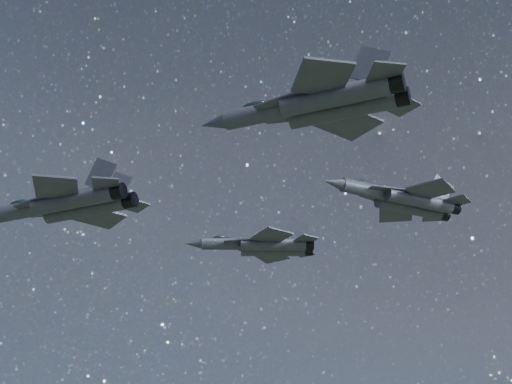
{
  "coord_description": "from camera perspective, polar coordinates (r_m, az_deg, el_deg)",
  "views": [
    {
      "loc": [
        -2.93,
        -68.42,
        111.39
      ],
      "look_at": [
        0.19,
        -0.52,
        144.88
      ],
      "focal_mm": 55.0,
      "sensor_mm": 36.0,
      "label": 1
    }
  ],
  "objects": [
    {
      "name": "jet_lead",
      "position": [
        73.68,
        -13.59,
        -0.86
      ],
      "size": [
        17.1,
        11.2,
        4.41
      ],
      "rotation": [
        0.0,
        0.0,
        -0.43
      ],
      "color": "#373A45"
    },
    {
      "name": "jet_slot",
      "position": [
        80.8,
        10.69,
        -0.54
      ],
      "size": [
        15.81,
        10.47,
        4.03
      ],
      "rotation": [
        0.0,
        0.0,
        0.38
      ],
      "color": "#373A45"
    },
    {
      "name": "jet_left",
      "position": [
        88.9,
        0.47,
        -3.91
      ],
      "size": [
        15.19,
        10.78,
        3.86
      ],
      "rotation": [
        0.0,
        0.0,
        -0.04
      ],
      "color": "#373A45"
    },
    {
      "name": "jet_right",
      "position": [
        63.17,
        4.74,
        6.44
      ],
      "size": [
        18.02,
        11.82,
        4.64
      ],
      "rotation": [
        0.0,
        0.0,
        -0.42
      ],
      "color": "#373A45"
    }
  ]
}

